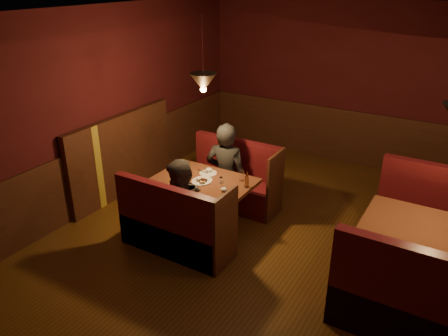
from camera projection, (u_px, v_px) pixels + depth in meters
The scene contains 9 objects.
room at pixel (264, 177), 5.22m from camera, with size 6.02×7.02×2.92m.
main_table at pixel (206, 190), 6.01m from camera, with size 1.34×0.81×0.94m.
main_bench_far at pixel (234, 184), 6.69m from camera, with size 1.47×0.53×1.00m.
main_bench_near at pixel (175, 230), 5.50m from camera, with size 1.47×0.53×1.00m.
second_table at pixel (430, 244), 4.73m from camera, with size 1.43×0.92×0.81m.
second_bench_far at pixel (439, 228), 5.48m from camera, with size 1.58×0.59×1.13m.
second_bench_near at pixel (416, 311), 4.14m from camera, with size 1.58×0.59×1.13m.
diner_a at pixel (226, 156), 6.34m from camera, with size 0.62×0.41×1.70m, color black.
diner_b at pixel (182, 192), 5.49m from camera, with size 0.74×0.58×1.52m, color #342E2C.
Camera 1 is at (1.72, -4.25, 3.30)m, focal length 35.00 mm.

